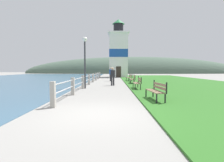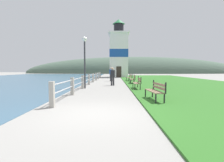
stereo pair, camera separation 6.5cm
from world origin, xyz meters
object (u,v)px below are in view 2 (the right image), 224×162
Objects in this scene: park_bench_far at (133,79)px; park_bench_by_lighthouse at (130,77)px; lighthouse at (119,52)px; person_by_railing at (111,74)px; lamp_post at (85,53)px; person_strolling at (113,76)px; park_bench_near at (156,90)px; park_bench_midway at (138,82)px.

park_bench_far is 0.94× the size of park_bench_by_lighthouse.
lighthouse is 12.05m from person_by_railing.
person_by_railing is at bearing 77.28° from lamp_post.
person_strolling is 3.73m from lamp_post.
park_bench_near is 25.54m from lighthouse.
park_bench_by_lighthouse is at bearing -86.39° from park_bench_far.
person_by_railing is at bearing -1.01° from person_strolling.
person_strolling is (-1.89, 2.99, 0.36)m from park_bench_midway.
park_bench_by_lighthouse is 2.35m from person_by_railing.
person_strolling is (-2.09, -1.99, 0.35)m from park_bench_far.
person_by_railing is at bearing -11.29° from park_bench_by_lighthouse.
park_bench_near is 9.78m from park_bench_far.
lighthouse is at bearing -86.34° from park_bench_midway.
park_bench_near and park_bench_far have the same top height.
person_by_railing is (-2.10, 9.00, 0.39)m from park_bench_midway.
lighthouse reaches higher than lamp_post.
person_by_railing reaches higher than park_bench_by_lighthouse.
person_by_railing reaches higher than park_bench_far.
person_strolling is at bearing -56.55° from park_bench_midway.
lighthouse is 6.32× the size of person_by_railing.
person_by_railing is (-2.31, 4.02, 0.39)m from park_bench_far.
lighthouse is 20.17m from lamp_post.
park_bench_midway and park_bench_by_lighthouse have the same top height.
park_bench_midway is 3.55m from person_strolling.
park_bench_midway is 8.71m from park_bench_by_lighthouse.
person_by_railing is (-1.22, -11.38, -3.76)m from lighthouse.
park_bench_midway is 0.15× the size of lighthouse.
person_strolling is at bearing -79.66° from park_bench_near.
lighthouse is at bearing -88.81° from park_bench_by_lighthouse.
park_bench_far is (-0.01, 9.78, 0.00)m from park_bench_near.
park_bench_midway is at bearing 170.52° from person_by_railing.
person_strolling reaches higher than park_bench_far.
park_bench_by_lighthouse is 6.10m from person_strolling.
park_bench_by_lighthouse is (0.19, 8.71, 0.00)m from park_bench_midway.
park_bench_far is at bearing 86.05° from park_bench_by_lighthouse.
park_bench_near is 1.07× the size of park_bench_midway.
lighthouse is at bearing -28.74° from person_by_railing.
lamp_post reaches higher than park_bench_far.
park_bench_near is at bearing 93.67° from park_bench_midway.
park_bench_near is at bearing 85.96° from park_bench_by_lighthouse.
park_bench_midway is at bearing -7.75° from lamp_post.
park_bench_far is 0.47× the size of lamp_post.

